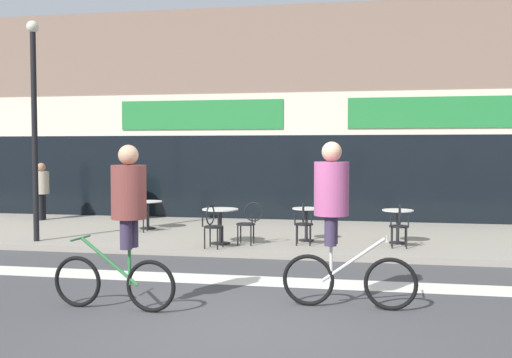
# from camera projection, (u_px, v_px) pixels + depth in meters

# --- Properties ---
(ground_plane) EXTENTS (120.00, 120.00, 0.00)m
(ground_plane) POSITION_uv_depth(u_px,v_px,m) (240.00, 329.00, 7.09)
(ground_plane) COLOR #424244
(sidewalk_slab) EXTENTS (40.00, 5.50, 0.12)m
(sidewalk_slab) POSITION_uv_depth(u_px,v_px,m) (304.00, 236.00, 14.20)
(sidewalk_slab) COLOR gray
(sidewalk_slab) RESTS_ON ground
(storefront_facade) EXTENTS (40.00, 4.06, 6.18)m
(storefront_facade) POSITION_uv_depth(u_px,v_px,m) (321.00, 119.00, 18.68)
(storefront_facade) COLOR #7F6656
(storefront_facade) RESTS_ON ground
(bike_lane_stripe) EXTENTS (36.00, 0.70, 0.01)m
(bike_lane_stripe) POSITION_uv_depth(u_px,v_px,m) (274.00, 281.00, 9.62)
(bike_lane_stripe) COLOR silver
(bike_lane_stripe) RESTS_ON ground
(bistro_table_0) EXTENTS (0.71, 0.71, 0.70)m
(bistro_table_0) POSITION_uv_depth(u_px,v_px,m) (148.00, 209.00, 15.05)
(bistro_table_0) COLOR black
(bistro_table_0) RESTS_ON sidewalk_slab
(bistro_table_1) EXTENTS (0.77, 0.77, 0.75)m
(bistro_table_1) POSITION_uv_depth(u_px,v_px,m) (220.00, 219.00, 12.66)
(bistro_table_1) COLOR black
(bistro_table_1) RESTS_ON sidewalk_slab
(bistro_table_2) EXTENTS (0.62, 0.62, 0.72)m
(bistro_table_2) POSITION_uv_depth(u_px,v_px,m) (306.00, 218.00, 13.08)
(bistro_table_2) COLOR black
(bistro_table_2) RESTS_ON sidewalk_slab
(bistro_table_3) EXTENTS (0.66, 0.66, 0.72)m
(bistro_table_3) POSITION_uv_depth(u_px,v_px,m) (398.00, 220.00, 12.73)
(bistro_table_3) COLOR black
(bistro_table_3) RESTS_ON sidewalk_slab
(cafe_chair_0_near) EXTENTS (0.42, 0.58, 0.90)m
(cafe_chair_0_near) POSITION_uv_depth(u_px,v_px,m) (139.00, 211.00, 14.44)
(cafe_chair_0_near) COLOR black
(cafe_chair_0_near) RESTS_ON sidewalk_slab
(cafe_chair_1_near) EXTENTS (0.45, 0.60, 0.90)m
(cafe_chair_1_near) POSITION_uv_depth(u_px,v_px,m) (212.00, 223.00, 12.05)
(cafe_chair_1_near) COLOR black
(cafe_chair_1_near) RESTS_ON sidewalk_slab
(cafe_chair_1_side) EXTENTS (0.58, 0.40, 0.90)m
(cafe_chair_1_side) POSITION_uv_depth(u_px,v_px,m) (249.00, 220.00, 12.54)
(cafe_chair_1_side) COLOR black
(cafe_chair_1_side) RESTS_ON sidewalk_slab
(cafe_chair_2_near) EXTENTS (0.42, 0.58, 0.90)m
(cafe_chair_2_near) POSITION_uv_depth(u_px,v_px,m) (303.00, 221.00, 12.47)
(cafe_chair_2_near) COLOR black
(cafe_chair_2_near) RESTS_ON sidewalk_slab
(cafe_chair_3_near) EXTENTS (0.41, 0.58, 0.90)m
(cafe_chair_3_near) POSITION_uv_depth(u_px,v_px,m) (399.00, 223.00, 12.12)
(cafe_chair_3_near) COLOR black
(cafe_chair_3_near) RESTS_ON sidewalk_slab
(planter_pot) EXTENTS (0.85, 0.85, 1.23)m
(planter_pot) POSITION_uv_depth(u_px,v_px,m) (131.00, 196.00, 17.19)
(planter_pot) COLOR #4C4C51
(planter_pot) RESTS_ON sidewalk_slab
(lamp_post) EXTENTS (0.26, 0.26, 4.77)m
(lamp_post) POSITION_uv_depth(u_px,v_px,m) (34.00, 114.00, 12.95)
(lamp_post) COLOR black
(lamp_post) RESTS_ON sidewalk_slab
(cyclist_0) EXTENTS (1.77, 0.54, 2.19)m
(cyclist_0) POSITION_uv_depth(u_px,v_px,m) (125.00, 214.00, 7.85)
(cyclist_0) COLOR black
(cyclist_0) RESTS_ON ground
(cyclist_1) EXTENTS (1.80, 0.51, 2.24)m
(cyclist_1) POSITION_uv_depth(u_px,v_px,m) (336.00, 211.00, 8.01)
(cyclist_1) COLOR black
(cyclist_1) RESTS_ON ground
(pedestrian_near_end) EXTENTS (0.44, 0.44, 1.62)m
(pedestrian_near_end) POSITION_uv_depth(u_px,v_px,m) (42.00, 186.00, 16.92)
(pedestrian_near_end) COLOR black
(pedestrian_near_end) RESTS_ON sidewalk_slab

